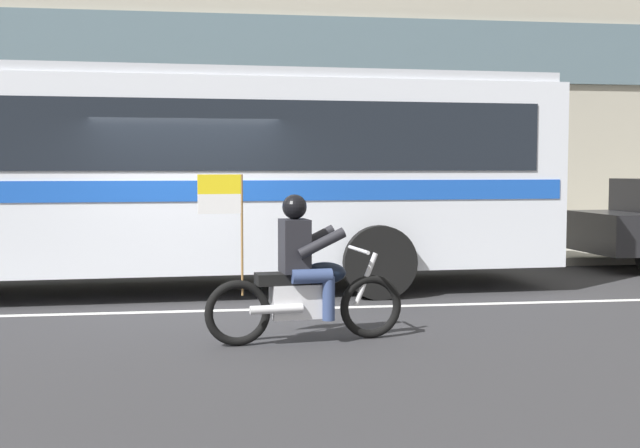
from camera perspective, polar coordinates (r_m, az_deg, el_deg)
ground_plane at (r=11.11m, az=-9.32°, el=-5.59°), size 60.00×60.00×0.00m
sidewalk_curb at (r=16.15m, az=-8.99°, el=-2.31°), size 28.00×3.80×0.15m
lane_center_stripe at (r=10.52m, az=-9.39°, el=-6.11°), size 26.60×0.14×0.01m
transit_bus at (r=12.18m, az=-12.94°, el=4.11°), size 12.53×3.10×3.22m
motorcycle_with_rider at (r=8.48m, az=-1.18°, el=-3.96°), size 2.19×0.67×1.78m
fire_hydrant at (r=15.10m, az=-14.63°, el=-1.14°), size 0.22×0.30×0.75m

